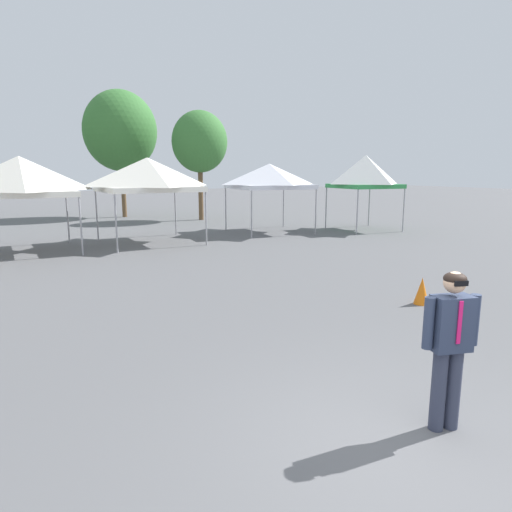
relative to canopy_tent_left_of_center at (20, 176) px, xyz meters
name	(u,v)px	position (x,y,z in m)	size (l,w,h in m)	color
ground_plane	(417,454)	(3.50, -14.66, -2.66)	(140.00, 140.00, 0.00)	#5B5B5E
canopy_tent_left_of_center	(20,176)	(0.00, 0.00, 0.00)	(3.56, 3.56, 3.34)	#9E9EA3
canopy_tent_far_right	(148,175)	(4.44, 0.24, 0.05)	(3.77, 3.77, 3.36)	#9E9EA3
canopy_tent_behind_center	(269,176)	(10.27, 1.01, -0.05)	(3.50, 3.50, 3.18)	#9E9EA3
canopy_tent_behind_left	(365,172)	(14.76, -0.39, 0.16)	(2.94, 2.94, 3.60)	#9E9EA3
person_foreground	(450,340)	(4.12, -14.44, -1.62)	(0.63, 0.34, 1.78)	#33384C
tree_behind_tents_right	(200,142)	(9.27, 7.66, 1.85)	(3.20, 3.20, 6.29)	brown
tree_behind_tents_left	(120,131)	(5.53, 11.48, 2.61)	(4.43, 4.43, 7.71)	brown
traffic_cone_lot_center	(422,291)	(7.58, -10.86, -2.36)	(0.32, 0.32, 0.58)	orange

